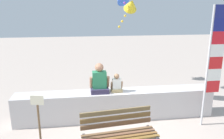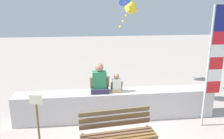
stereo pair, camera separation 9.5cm
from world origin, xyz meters
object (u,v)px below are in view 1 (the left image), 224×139
at_px(person_adult, 99,81).
at_px(flag_banner, 213,58).
at_px(kite_yellow, 131,5).
at_px(person_child, 117,85).
at_px(park_bench, 119,136).
at_px(sign_post, 39,124).

distance_m(person_adult, flag_banner, 2.83).
distance_m(person_adult, kite_yellow, 3.11).
xyz_separation_m(person_adult, person_child, (0.45, 0.00, -0.11)).
height_order(flag_banner, kite_yellow, kite_yellow).
bearing_deg(person_child, park_bench, -97.07).
bearing_deg(kite_yellow, person_adult, -120.96).
bearing_deg(kite_yellow, sign_post, -124.50).
xyz_separation_m(kite_yellow, sign_post, (-2.52, -3.67, -2.19)).
xyz_separation_m(flag_banner, sign_post, (-3.94, -0.92, -0.95)).
height_order(person_child, sign_post, sign_post).
bearing_deg(park_bench, kite_yellow, 74.62).
xyz_separation_m(person_adult, sign_post, (-1.27, -1.58, -0.27)).
bearing_deg(flag_banner, person_child, 163.57).
distance_m(flag_banner, kite_yellow, 3.33).
bearing_deg(flag_banner, sign_post, -166.84).
height_order(person_child, flag_banner, flag_banner).
distance_m(park_bench, flag_banner, 2.90).
bearing_deg(person_child, flag_banner, -16.43).
bearing_deg(person_adult, person_child, 0.05).
bearing_deg(sign_post, person_child, 42.59).
bearing_deg(person_child, person_adult, -179.95).
bearing_deg(person_adult, kite_yellow, 59.04).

